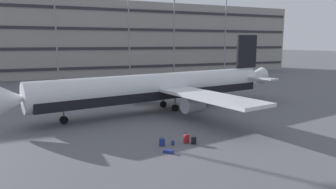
{
  "coord_description": "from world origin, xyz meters",
  "views": [
    {
      "loc": [
        -13.9,
        -39.59,
        8.85
      ],
      "look_at": [
        0.24,
        -7.13,
        3.0
      ],
      "focal_mm": 33.38,
      "sensor_mm": 36.0,
      "label": 1
    }
  ],
  "objects_px": {
    "suitcase_red": "(186,139)",
    "suitcase_black": "(168,151)",
    "backpack_orange": "(173,143)",
    "suitcase_small": "(194,140)",
    "airliner": "(163,87)",
    "suitcase_teal": "(162,142)"
  },
  "relations": [
    {
      "from": "suitcase_teal",
      "to": "suitcase_black",
      "type": "distance_m",
      "value": 1.86
    },
    {
      "from": "airliner",
      "to": "suitcase_teal",
      "type": "xyz_separation_m",
      "value": [
        -5.78,
        -13.55,
        -2.72
      ]
    },
    {
      "from": "suitcase_teal",
      "to": "suitcase_small",
      "type": "relative_size",
      "value": 0.88
    },
    {
      "from": "suitcase_black",
      "to": "backpack_orange",
      "type": "relative_size",
      "value": 1.78
    },
    {
      "from": "airliner",
      "to": "suitcase_teal",
      "type": "height_order",
      "value": "airliner"
    },
    {
      "from": "airliner",
      "to": "suitcase_black",
      "type": "distance_m",
      "value": 16.77
    },
    {
      "from": "suitcase_red",
      "to": "suitcase_black",
      "type": "height_order",
      "value": "suitcase_red"
    },
    {
      "from": "airliner",
      "to": "suitcase_black",
      "type": "height_order",
      "value": "airliner"
    },
    {
      "from": "suitcase_small",
      "to": "airliner",
      "type": "bearing_deg",
      "value": 77.98
    },
    {
      "from": "suitcase_red",
      "to": "backpack_orange",
      "type": "bearing_deg",
      "value": -177.18
    },
    {
      "from": "suitcase_teal",
      "to": "backpack_orange",
      "type": "relative_size",
      "value": 1.59
    },
    {
      "from": "suitcase_black",
      "to": "suitcase_small",
      "type": "height_order",
      "value": "suitcase_small"
    },
    {
      "from": "suitcase_red",
      "to": "airliner",
      "type": "bearing_deg",
      "value": 75.7
    },
    {
      "from": "airliner",
      "to": "suitcase_red",
      "type": "distance_m",
      "value": 14.38
    },
    {
      "from": "suitcase_black",
      "to": "backpack_orange",
      "type": "bearing_deg",
      "value": 54.97
    },
    {
      "from": "suitcase_red",
      "to": "backpack_orange",
      "type": "distance_m",
      "value": 1.36
    },
    {
      "from": "suitcase_red",
      "to": "suitcase_small",
      "type": "xyz_separation_m",
      "value": [
        0.46,
        -0.53,
        -0.05
      ]
    },
    {
      "from": "suitcase_teal",
      "to": "suitcase_black",
      "type": "xyz_separation_m",
      "value": [
        -0.2,
        -1.84,
        -0.23
      ]
    },
    {
      "from": "suitcase_teal",
      "to": "suitcase_black",
      "type": "bearing_deg",
      "value": -96.29
    },
    {
      "from": "airliner",
      "to": "backpack_orange",
      "type": "height_order",
      "value": "airliner"
    },
    {
      "from": "airliner",
      "to": "suitcase_black",
      "type": "xyz_separation_m",
      "value": [
        -5.98,
        -15.39,
        -2.95
      ]
    },
    {
      "from": "backpack_orange",
      "to": "suitcase_red",
      "type": "bearing_deg",
      "value": 2.82
    }
  ]
}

